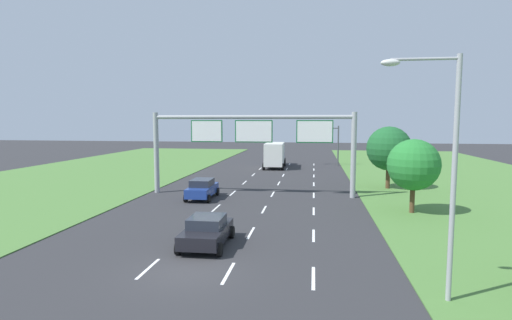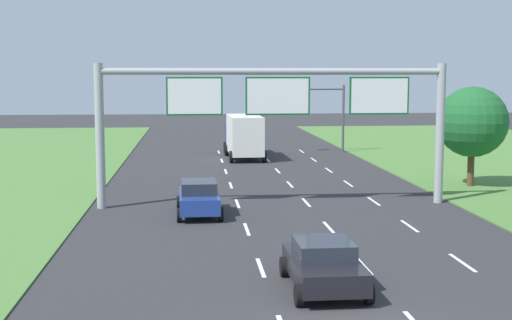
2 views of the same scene
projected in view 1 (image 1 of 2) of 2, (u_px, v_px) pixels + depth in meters
The scene contains 12 objects.
ground_plane at pixel (188, 271), 16.80m from camera, with size 200.00×200.00×0.00m, color #2D2D30.
lane_dashes_inner_left at pixel (216, 208), 28.87m from camera, with size 0.14×62.40×0.01m.
lane_dashes_inner_right at pixel (264, 209), 28.37m from camera, with size 0.14×62.40×0.01m.
lane_dashes_slip at pixel (314, 211), 27.87m from camera, with size 0.14×62.40×0.01m.
car_near_red at pixel (207, 231), 20.12m from camera, with size 2.26×4.12×1.50m.
car_lead_silver at pixel (202, 189), 32.29m from camera, with size 2.11×4.27×1.59m.
box_truck at pixel (275, 154), 53.83m from camera, with size 2.84×8.20×3.33m.
sign_gantry at pixel (254, 137), 33.40m from camera, with size 17.24×0.44×7.00m.
traffic_light_mast at pixel (324, 138), 55.78m from camera, with size 4.76×0.49×5.60m.
street_lamp at pixel (443, 157), 13.48m from camera, with size 2.61×0.32×8.50m.
roadside_tree_mid at pixel (414, 165), 26.87m from camera, with size 3.48×3.48×5.08m.
roadside_tree_far at pixel (389, 149), 36.55m from camera, with size 4.04×4.04×5.78m.
Camera 1 is at (5.19, -15.67, 6.31)m, focal length 28.00 mm.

